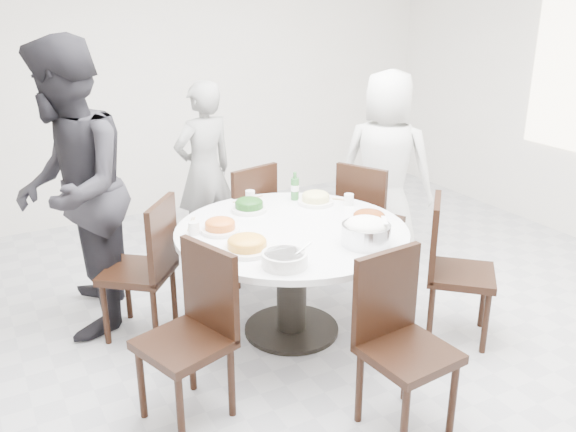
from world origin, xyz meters
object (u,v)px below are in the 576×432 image
chair_s (409,349)px  soup_bowl (285,259)px  chair_nw (137,269)px  chair_sw (184,340)px  dining_table (292,281)px  beverage_bottle (295,186)px  chair_se (461,271)px  chair_n (240,220)px  diner_middle (204,171)px  chair_ne (371,219)px  diner_left (71,191)px  rice_bowl (366,234)px  diner_right (386,168)px

chair_s → soup_bowl: 0.82m
chair_nw → chair_sw: size_ratio=1.00×
dining_table → chair_s: bearing=-87.6°
dining_table → beverage_bottle: bearing=58.7°
chair_nw → soup_bowl: bearing=71.0°
beverage_bottle → chair_nw: bearing=-178.6°
beverage_bottle → soup_bowl: bearing=-122.2°
chair_se → chair_sw: bearing=130.9°
dining_table → chair_n: (0.07, 0.96, 0.10)m
chair_se → diner_middle: size_ratio=0.63×
chair_ne → diner_left: bearing=56.2°
chair_ne → rice_bowl: (-0.73, -0.93, 0.34)m
chair_ne → dining_table: bearing=89.6°
diner_right → beverage_bottle: diner_right is taller
dining_table → chair_n: bearing=85.9°
chair_s → chair_nw: bearing=115.5°
chair_sw → beverage_bottle: (1.23, 1.00, 0.38)m
dining_table → chair_se: size_ratio=1.58×
dining_table → chair_ne: bearing=26.4°
rice_bowl → chair_sw: bearing=-176.8°
diner_left → rice_bowl: (1.47, -1.21, -0.16)m
chair_sw → diner_left: 1.39m
rice_bowl → chair_nw: bearing=141.9°
chair_ne → rice_bowl: bearing=115.0°
soup_bowl → chair_s: bearing=-61.6°
chair_s → rice_bowl: 0.81m
diner_middle → dining_table: bearing=78.5°
chair_se → diner_left: 2.58m
chair_se → beverage_bottle: bearing=73.7°
rice_bowl → beverage_bottle: bearing=87.6°
chair_nw → soup_bowl: size_ratio=3.71×
chair_nw → soup_bowl: (0.59, -0.95, 0.31)m
chair_n → chair_s: bearing=75.6°
chair_ne → beverage_bottle: bearing=63.0°
chair_n → beverage_bottle: size_ratio=4.59×
beverage_bottle → chair_n: bearing=116.7°
diner_middle → beverage_bottle: diner_middle is taller
chair_se → soup_bowl: size_ratio=3.71×
dining_table → chair_sw: (-0.93, -0.51, 0.10)m
chair_ne → chair_se: (-0.06, -1.08, 0.00)m
diner_left → soup_bowl: diner_left is taller
dining_table → diner_right: (1.27, 0.69, 0.43)m
chair_se → diner_right: (0.33, 1.27, 0.33)m
chair_sw → chair_s: same height
dining_table → chair_n: 0.97m
diner_middle → diner_left: (-1.19, -0.73, 0.22)m
diner_right → diner_left: size_ratio=0.83×
chair_s → diner_left: (-1.25, 1.91, 0.50)m
diner_left → beverage_bottle: 1.53m
dining_table → diner_left: bearing=147.5°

